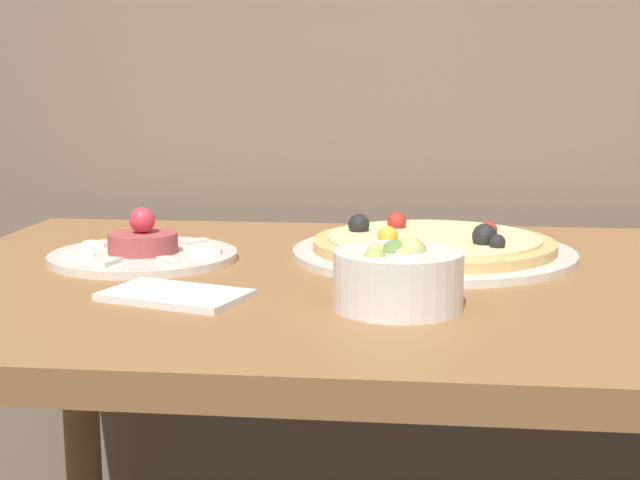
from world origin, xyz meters
TOP-DOWN VIEW (x-y plane):
  - dining_table at (0.00, 0.38)m, footprint 1.13×0.76m
  - pizza_plate at (0.07, 0.50)m, footprint 0.37×0.37m
  - tartare_plate at (-0.30, 0.44)m, footprint 0.24×0.24m
  - small_bowl at (0.03, 0.23)m, footprint 0.13×0.13m
  - napkin at (-0.20, 0.24)m, footprint 0.17×0.13m

SIDE VIEW (x-z plane):
  - dining_table at x=0.00m, z-range 0.28..1.07m
  - napkin at x=-0.20m, z-range 0.80..0.81m
  - tartare_plate at x=-0.30m, z-range 0.78..0.84m
  - pizza_plate at x=0.07m, z-range 0.79..0.84m
  - small_bowl at x=0.03m, z-range 0.79..0.87m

